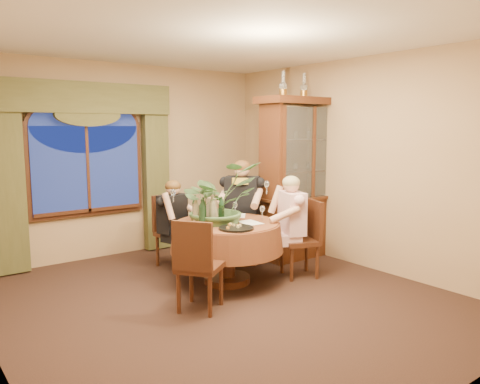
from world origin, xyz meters
TOP-DOWN VIEW (x-y plane):
  - floor at (0.00, 0.00)m, footprint 5.00×5.00m
  - wall_back at (0.00, 2.50)m, footprint 4.50×0.00m
  - wall_right at (2.25, 0.00)m, footprint 0.00×5.00m
  - ceiling at (0.00, 0.00)m, footprint 5.00×5.00m
  - window at (-0.60, 2.43)m, footprint 1.62×0.10m
  - arched_transom at (-0.60, 2.43)m, footprint 1.60×0.06m
  - drapery_left at (-1.63, 2.38)m, footprint 0.38×0.14m
  - drapery_right at (0.43, 2.38)m, footprint 0.38×0.14m
  - swag_valance at (-0.60, 2.35)m, footprint 2.45×0.16m
  - dining_table at (0.37, 0.44)m, footprint 1.41×1.41m
  - china_cabinet at (1.98, 0.80)m, footprint 1.42×0.56m
  - oil_lamp_left at (1.58, 0.80)m, footprint 0.11×0.11m
  - oil_lamp_center at (1.98, 0.80)m, footprint 0.11×0.11m
  - oil_lamp_right at (2.38, 0.80)m, footprint 0.11×0.11m
  - chair_right at (1.25, 0.09)m, footprint 0.55×0.55m
  - chair_back_right at (1.10, 1.00)m, footprint 0.59×0.59m
  - chair_back at (0.20, 1.43)m, footprint 0.48×0.48m
  - chair_front_left at (-0.35, -0.08)m, footprint 0.59×0.59m
  - person_pink at (1.17, 0.15)m, footprint 0.56×0.58m
  - person_back at (0.09, 1.27)m, footprint 0.54×0.51m
  - person_scarf at (1.04, 1.02)m, footprint 0.70×0.70m
  - stoneware_vase at (0.26, 0.60)m, footprint 0.15×0.15m
  - centerpiece_plant at (0.30, 0.54)m, footprint 0.96×1.06m
  - olive_bowl at (0.45, 0.43)m, footprint 0.16×0.16m
  - cheese_platter at (0.22, 0.06)m, footprint 0.39×0.39m
  - wine_bottle_0 at (0.06, 0.66)m, footprint 0.07×0.07m
  - wine_bottle_1 at (-0.05, 0.34)m, footprint 0.07×0.07m
  - wine_bottle_2 at (-0.01, 0.53)m, footprint 0.07×0.07m
  - wine_bottle_3 at (0.17, 0.46)m, footprint 0.07×0.07m
  - wine_bottle_4 at (0.05, 0.46)m, footprint 0.07×0.07m
  - wine_bottle_5 at (0.25, 0.38)m, footprint 0.07×0.07m
  - tasting_paper_0 at (0.57, 0.24)m, footprint 0.23×0.32m
  - tasting_paper_1 at (0.71, 0.69)m, footprint 0.35×0.37m
  - tasting_paper_2 at (0.31, 0.18)m, footprint 0.22×0.30m
  - wine_glass_person_pink at (0.79, 0.29)m, footprint 0.07×0.07m
  - wine_glass_person_back at (0.22, 0.87)m, footprint 0.07×0.07m
  - wine_glass_person_scarf at (0.71, 0.74)m, footprint 0.07×0.07m

SIDE VIEW (x-z plane):
  - floor at x=0.00m, z-range 0.00..0.00m
  - dining_table at x=0.37m, z-range 0.00..0.75m
  - chair_right at x=1.25m, z-range 0.00..0.96m
  - chair_back_right at x=1.10m, z-range 0.00..0.96m
  - chair_back at x=0.20m, z-range 0.00..0.96m
  - chair_front_left at x=-0.35m, z-range 0.00..0.96m
  - person_back at x=0.09m, z-range 0.00..1.21m
  - person_pink at x=1.17m, z-range 0.00..1.29m
  - person_scarf at x=1.04m, z-range 0.00..1.44m
  - tasting_paper_0 at x=0.57m, z-range 0.75..0.76m
  - tasting_paper_1 at x=0.71m, z-range 0.75..0.76m
  - tasting_paper_2 at x=0.31m, z-range 0.75..0.76m
  - cheese_platter at x=0.22m, z-range 0.75..0.77m
  - olive_bowl at x=0.45m, z-range 0.75..0.80m
  - wine_glass_person_pink at x=0.79m, z-range 0.75..0.93m
  - wine_glass_person_back at x=0.22m, z-range 0.75..0.93m
  - wine_glass_person_scarf at x=0.71m, z-range 0.75..0.93m
  - stoneware_vase at x=0.26m, z-range 0.75..1.04m
  - wine_bottle_0 at x=0.06m, z-range 0.75..1.08m
  - wine_bottle_1 at x=-0.05m, z-range 0.75..1.08m
  - wine_bottle_2 at x=-0.01m, z-range 0.75..1.08m
  - wine_bottle_3 at x=0.17m, z-range 0.75..1.08m
  - wine_bottle_4 at x=0.05m, z-range 0.75..1.08m
  - wine_bottle_5 at x=0.25m, z-range 0.75..1.08m
  - china_cabinet at x=1.98m, z-range 0.00..2.30m
  - drapery_left at x=-1.63m, z-range 0.02..2.34m
  - drapery_right at x=0.43m, z-range 0.02..2.34m
  - window at x=-0.60m, z-range 0.64..1.96m
  - centerpiece_plant at x=0.30m, z-range 0.95..1.78m
  - wall_back at x=0.00m, z-range -0.85..3.65m
  - wall_right at x=2.25m, z-range -1.10..3.90m
  - arched_transom at x=-0.60m, z-range 1.86..2.30m
  - swag_valance at x=-0.60m, z-range 2.07..2.49m
  - oil_lamp_left at x=1.58m, z-range 2.30..2.64m
  - oil_lamp_center at x=1.98m, z-range 2.30..2.64m
  - oil_lamp_right at x=2.38m, z-range 2.30..2.64m
  - ceiling at x=0.00m, z-range 2.80..2.80m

